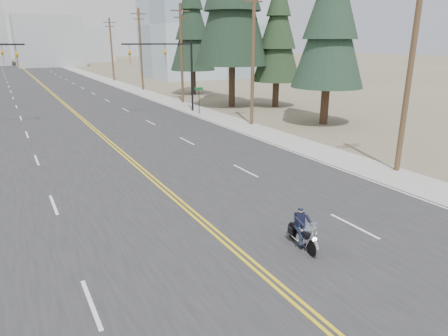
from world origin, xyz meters
name	(u,v)px	position (x,y,z in m)	size (l,w,h in m)	color
ground_plane	(330,331)	(0.00, 0.00, 0.00)	(400.00, 400.00, 0.00)	#776D56
road	(41,84)	(0.00, 70.00, 0.01)	(20.00, 200.00, 0.01)	#303033
sidewalk_right	(109,81)	(11.50, 70.00, 0.01)	(3.00, 200.00, 0.01)	#A5A5A0
traffic_mast_right	(173,63)	(8.98, 32.00, 4.94)	(7.10, 0.26, 7.00)	black
street_sign	(199,96)	(10.80, 30.00, 1.80)	(0.90, 0.06, 2.62)	black
utility_pole_a	(411,65)	(12.50, 8.00, 5.73)	(2.20, 0.30, 11.00)	brown
utility_pole_b	(253,53)	(12.50, 23.00, 5.98)	(2.20, 0.30, 11.50)	brown
utility_pole_c	(181,52)	(12.50, 38.00, 5.73)	(2.20, 0.30, 11.00)	brown
utility_pole_d	(141,48)	(12.50, 53.00, 5.98)	(2.20, 0.30, 11.50)	brown
utility_pole_e	(112,49)	(12.50, 70.00, 5.73)	(2.20, 0.30, 11.00)	brown
glass_building	(207,26)	(32.00, 70.00, 10.00)	(24.00, 16.00, 20.00)	#9EB5CC
haze_bldg_b	(48,41)	(8.00, 125.00, 7.00)	(18.00, 14.00, 14.00)	#ADB2B7
haze_bldg_c	(170,34)	(40.00, 110.00, 9.00)	(16.00, 12.00, 18.00)	#B7BCC6
haze_bldg_e	(91,44)	(25.00, 150.00, 6.00)	(14.00, 14.00, 12.00)	#B7BCC6
motorcyclist	(303,229)	(2.15, 3.69, 0.70)	(0.77, 1.80, 1.41)	black
conifer_near	(332,12)	(18.13, 20.10, 9.18)	(6.04, 6.04, 15.98)	#382619
conifer_mid	(278,31)	(20.30, 30.23, 7.99)	(5.22, 5.22, 13.92)	#382619
conifer_far	(192,23)	(17.07, 44.88, 9.23)	(6.00, 6.00, 16.08)	#382619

